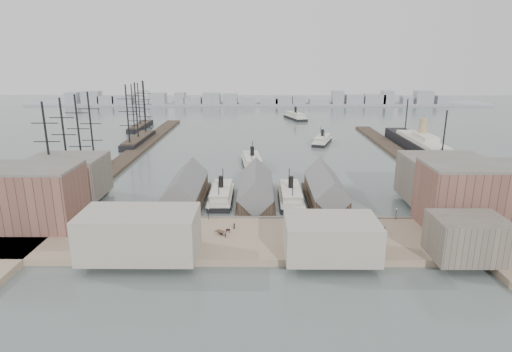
{
  "coord_description": "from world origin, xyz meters",
  "views": [
    {
      "loc": [
        1.04,
        -134.99,
        53.08
      ],
      "look_at": [
        0.0,
        30.0,
        6.0
      ],
      "focal_mm": 30.0,
      "sensor_mm": 36.0,
      "label": 1
    }
  ],
  "objects_px": {
    "horse_cart_left": "(116,228)",
    "horse_cart_center": "(225,231)",
    "ferry_docked_west": "(221,194)",
    "tram": "(360,229)",
    "ocean_steamer": "(421,145)",
    "horse_cart_right": "(344,233)"
  },
  "relations": [
    {
      "from": "tram",
      "to": "horse_cart_right",
      "type": "distance_m",
      "value": 4.95
    },
    {
      "from": "horse_cart_left",
      "to": "horse_cart_center",
      "type": "distance_m",
      "value": 33.22
    },
    {
      "from": "ocean_steamer",
      "to": "tram",
      "type": "distance_m",
      "value": 133.72
    },
    {
      "from": "ferry_docked_west",
      "to": "tram",
      "type": "distance_m",
      "value": 56.87
    },
    {
      "from": "ferry_docked_west",
      "to": "horse_cart_left",
      "type": "height_order",
      "value": "ferry_docked_west"
    },
    {
      "from": "tram",
      "to": "horse_cart_right",
      "type": "relative_size",
      "value": 2.4
    },
    {
      "from": "tram",
      "to": "horse_cart_center",
      "type": "relative_size",
      "value": 2.37
    },
    {
      "from": "tram",
      "to": "horse_cart_center",
      "type": "distance_m",
      "value": 39.62
    },
    {
      "from": "horse_cart_center",
      "to": "horse_cart_right",
      "type": "bearing_deg",
      "value": -60.41
    },
    {
      "from": "horse_cart_center",
      "to": "tram",
      "type": "bearing_deg",
      "value": -58.92
    },
    {
      "from": "horse_cart_left",
      "to": "ocean_steamer",
      "type": "bearing_deg",
      "value": -35.34
    },
    {
      "from": "ferry_docked_west",
      "to": "ocean_steamer",
      "type": "bearing_deg",
      "value": 38.17
    },
    {
      "from": "ocean_steamer",
      "to": "horse_cart_right",
      "type": "height_order",
      "value": "ocean_steamer"
    },
    {
      "from": "tram",
      "to": "horse_cart_right",
      "type": "xyz_separation_m",
      "value": [
        -4.74,
        -0.82,
        -1.18
      ]
    },
    {
      "from": "tram",
      "to": "horse_cart_left",
      "type": "height_order",
      "value": "tram"
    },
    {
      "from": "horse_cart_left",
      "to": "tram",
      "type": "bearing_deg",
      "value": -78.49
    },
    {
      "from": "ocean_steamer",
      "to": "tram",
      "type": "xyz_separation_m",
      "value": [
        -61.26,
        -118.86,
        -0.14
      ]
    },
    {
      "from": "ocean_steamer",
      "to": "tram",
      "type": "bearing_deg",
      "value": -117.27
    },
    {
      "from": "ocean_steamer",
      "to": "horse_cart_right",
      "type": "xyz_separation_m",
      "value": [
        -66.0,
        -119.67,
        -1.31
      ]
    },
    {
      "from": "horse_cart_left",
      "to": "horse_cart_right",
      "type": "relative_size",
      "value": 1.06
    },
    {
      "from": "ocean_steamer",
      "to": "horse_cart_right",
      "type": "distance_m",
      "value": 136.67
    },
    {
      "from": "ferry_docked_west",
      "to": "horse_cart_right",
      "type": "height_order",
      "value": "ferry_docked_west"
    }
  ]
}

